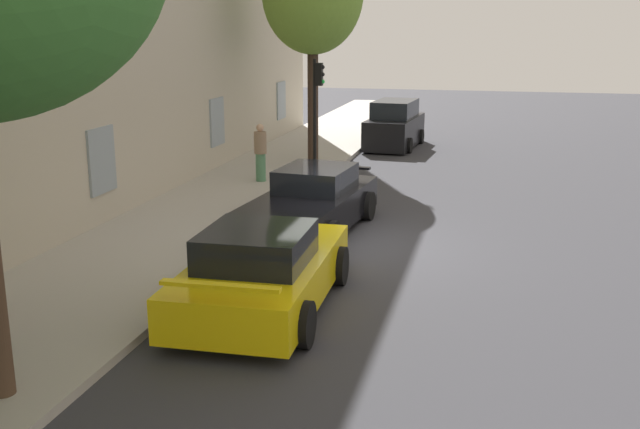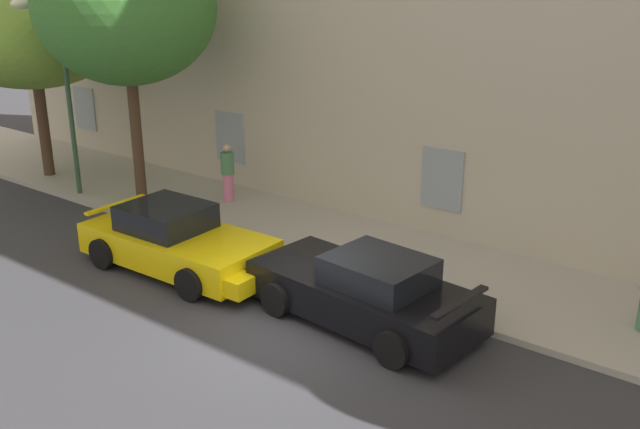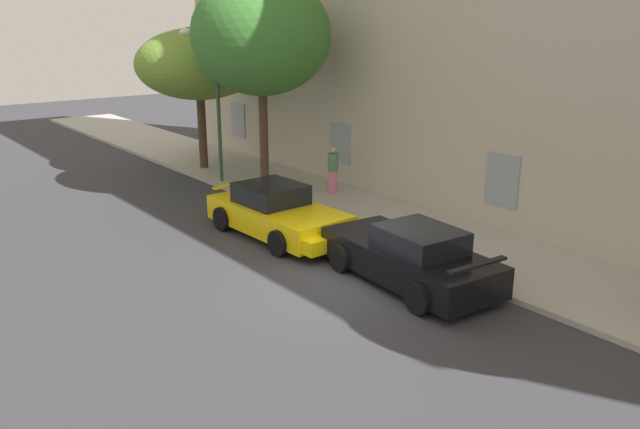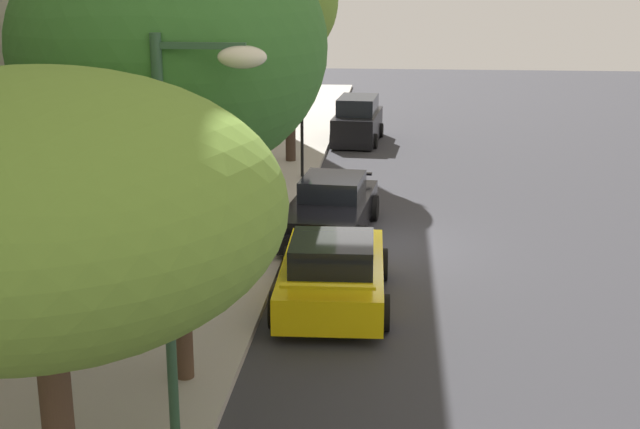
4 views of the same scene
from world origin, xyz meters
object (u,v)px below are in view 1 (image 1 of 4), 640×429
(hatchback_parked, at_px, (395,126))
(traffic_light, at_px, (317,96))
(pedestrian_strolling, at_px, (260,152))
(sportscar_red_lead, at_px, (266,269))
(sportscar_yellow_flank, at_px, (309,206))

(hatchback_parked, xyz_separation_m, traffic_light, (-6.71, 1.40, 1.71))
(pedestrian_strolling, bearing_deg, sportscar_red_lead, -161.40)
(sportscar_yellow_flank, relative_size, pedestrian_strolling, 3.08)
(traffic_light, relative_size, pedestrian_strolling, 2.07)
(sportscar_yellow_flank, height_order, hatchback_parked, hatchback_parked)
(sportscar_yellow_flank, height_order, pedestrian_strolling, pedestrian_strolling)
(sportscar_red_lead, distance_m, pedestrian_strolling, 9.62)
(sportscar_red_lead, bearing_deg, pedestrian_strolling, 18.60)
(sportscar_red_lead, bearing_deg, traffic_light, 9.19)
(sportscar_red_lead, xyz_separation_m, sportscar_yellow_flank, (4.47, 0.42, -0.01))
(traffic_light, height_order, pedestrian_strolling, traffic_light)
(hatchback_parked, bearing_deg, traffic_light, 168.23)
(hatchback_parked, distance_m, pedestrian_strolling, 8.43)
(pedestrian_strolling, bearing_deg, traffic_light, -48.36)
(traffic_light, xyz_separation_m, pedestrian_strolling, (-1.24, 1.39, -1.52))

